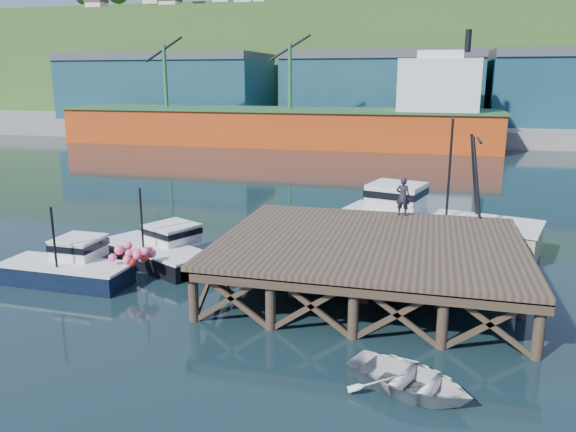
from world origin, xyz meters
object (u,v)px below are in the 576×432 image
(boat_black, at_px, (159,249))
(dinghy, at_px, (409,379))
(dockworker, at_px, (403,197))
(trawler, at_px, (432,222))
(boat_navy, at_px, (70,266))

(boat_black, relative_size, dinghy, 1.76)
(dinghy, bearing_deg, dockworker, 29.14)
(boat_black, xyz_separation_m, dockworker, (10.89, 3.54, 2.35))
(boat_black, xyz_separation_m, trawler, (12.32, 5.64, 0.67))
(boat_navy, distance_m, trawler, 17.30)
(dinghy, xyz_separation_m, dockworker, (-0.95, 11.96, 2.66))
(boat_black, distance_m, trawler, 13.57)
(boat_navy, relative_size, trawler, 0.54)
(boat_navy, bearing_deg, dinghy, -18.37)
(dinghy, bearing_deg, boat_black, 79.19)
(boat_navy, xyz_separation_m, boat_black, (2.52, 3.21, -0.01))
(boat_navy, bearing_deg, boat_black, 53.45)
(trawler, bearing_deg, dockworker, -108.89)
(trawler, relative_size, dockworker, 5.70)
(boat_black, bearing_deg, trawler, 51.24)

